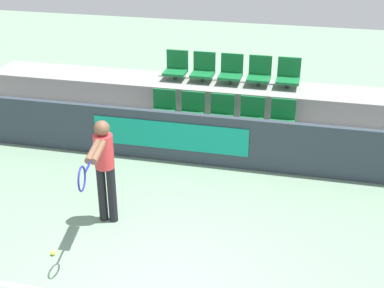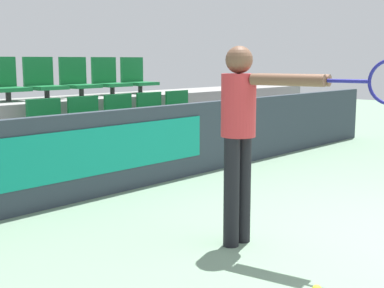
# 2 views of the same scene
# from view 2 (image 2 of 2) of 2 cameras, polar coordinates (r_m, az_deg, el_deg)

# --- Properties ---
(barrier_wall) EXTENTS (10.54, 0.14, 0.95)m
(barrier_wall) POSITION_cam_2_polar(r_m,az_deg,el_deg) (6.67, -3.36, -0.00)
(barrier_wall) COLOR #2D3842
(barrier_wall) RESTS_ON ground
(bleacher_tier_front) EXTENTS (10.14, 1.01, 0.50)m
(bleacher_tier_front) POSITION_cam_2_polar(r_m,az_deg,el_deg) (7.15, -6.53, -1.32)
(bleacher_tier_front) COLOR gray
(bleacher_tier_front) RESTS_ON ground
(bleacher_tier_middle) EXTENTS (10.14, 1.01, 0.99)m
(bleacher_tier_middle) POSITION_cam_2_polar(r_m,az_deg,el_deg) (7.89, -11.37, 1.35)
(bleacher_tier_middle) COLOR gray
(bleacher_tier_middle) RESTS_ON ground
(stadium_chair_0) EXTENTS (0.45, 0.43, 0.57)m
(stadium_chair_0) POSITION_cam_2_polar(r_m,az_deg,el_deg) (6.50, -14.92, 1.74)
(stadium_chair_0) COLOR #333333
(stadium_chair_0) RESTS_ON bleacher_tier_front
(stadium_chair_1) EXTENTS (0.45, 0.43, 0.57)m
(stadium_chair_1) POSITION_cam_2_polar(r_m,az_deg,el_deg) (6.82, -10.91, 2.21)
(stadium_chair_1) COLOR #333333
(stadium_chair_1) RESTS_ON bleacher_tier_front
(stadium_chair_2) EXTENTS (0.45, 0.43, 0.57)m
(stadium_chair_2) POSITION_cam_2_polar(r_m,az_deg,el_deg) (7.17, -7.27, 2.63)
(stadium_chair_2) COLOR #333333
(stadium_chair_2) RESTS_ON bleacher_tier_front
(stadium_chair_3) EXTENTS (0.45, 0.43, 0.57)m
(stadium_chair_3) POSITION_cam_2_polar(r_m,az_deg,el_deg) (7.55, -3.99, 2.99)
(stadium_chair_3) COLOR #333333
(stadium_chair_3) RESTS_ON bleacher_tier_front
(stadium_chair_4) EXTENTS (0.45, 0.43, 0.57)m
(stadium_chair_4) POSITION_cam_2_polar(r_m,az_deg,el_deg) (7.95, -1.02, 3.32)
(stadium_chair_4) COLOR #333333
(stadium_chair_4) RESTS_ON bleacher_tier_front
(stadium_chair_5) EXTENTS (0.45, 0.43, 0.57)m
(stadium_chair_5) POSITION_cam_2_polar(r_m,az_deg,el_deg) (7.33, -19.36, 6.21)
(stadium_chair_5) COLOR #333333
(stadium_chair_5) RESTS_ON bleacher_tier_middle
(stadium_chair_6) EXTENTS (0.45, 0.43, 0.57)m
(stadium_chair_6) POSITION_cam_2_polar(r_m,az_deg,el_deg) (7.61, -15.58, 6.48)
(stadium_chair_6) COLOR #333333
(stadium_chair_6) RESTS_ON bleacher_tier_middle
(stadium_chair_7) EXTENTS (0.45, 0.43, 0.57)m
(stadium_chair_7) POSITION_cam_2_polar(r_m,az_deg,el_deg) (7.93, -12.09, 6.69)
(stadium_chair_7) COLOR #333333
(stadium_chair_7) RESTS_ON bleacher_tier_middle
(stadium_chair_8) EXTENTS (0.45, 0.43, 0.57)m
(stadium_chair_8) POSITION_cam_2_polar(r_m,az_deg,el_deg) (8.27, -8.87, 6.87)
(stadium_chair_8) COLOR #333333
(stadium_chair_8) RESTS_ON bleacher_tier_middle
(stadium_chair_9) EXTENTS (0.45, 0.43, 0.57)m
(stadium_chair_9) POSITION_cam_2_polar(r_m,az_deg,el_deg) (8.64, -5.91, 7.01)
(stadium_chair_9) COLOR #333333
(stadium_chair_9) RESTS_ON bleacher_tier_middle
(tennis_player) EXTENTS (0.38, 1.46, 1.63)m
(tennis_player) POSITION_cam_2_polar(r_m,az_deg,el_deg) (4.30, 5.86, 1.92)
(tennis_player) COLOR black
(tennis_player) RESTS_ON ground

